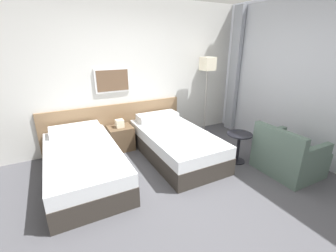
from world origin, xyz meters
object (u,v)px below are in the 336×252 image
object	(u,v)px
bed_near_window	(175,143)
side_table	(239,142)
bed_near_door	(84,163)
armchair	(287,157)
floor_lamp	(207,70)
nightstand	(121,138)

from	to	relation	value
bed_near_window	side_table	world-z (taller)	bed_near_window
bed_near_door	bed_near_window	xyz separation A→B (m)	(1.54, 0.00, 0.00)
armchair	bed_near_door	bearing A→B (deg)	66.43
armchair	bed_near_window	bearing A→B (deg)	45.84
bed_near_door	bed_near_window	size ratio (longest dim) A/B	1.00
bed_near_door	floor_lamp	size ratio (longest dim) A/B	1.17
bed_near_window	armchair	distance (m)	1.82
bed_near_door	floor_lamp	world-z (taller)	floor_lamp
bed_near_door	floor_lamp	distance (m)	2.99
nightstand	floor_lamp	world-z (taller)	floor_lamp
bed_near_door	side_table	xyz separation A→B (m)	(2.39, -0.68, 0.11)
bed_near_door	bed_near_window	bearing A→B (deg)	0.00
floor_lamp	armchair	bearing A→B (deg)	-85.41
bed_near_door	side_table	size ratio (longest dim) A/B	3.77
floor_lamp	armchair	distance (m)	2.26
bed_near_window	armchair	world-z (taller)	armchair
bed_near_window	nightstand	world-z (taller)	bed_near_window
side_table	nightstand	bearing A→B (deg)	139.27
bed_near_door	side_table	world-z (taller)	bed_near_door
bed_near_door	armchair	distance (m)	3.11
nightstand	armchair	distance (m)	2.87
bed_near_door	side_table	distance (m)	2.49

